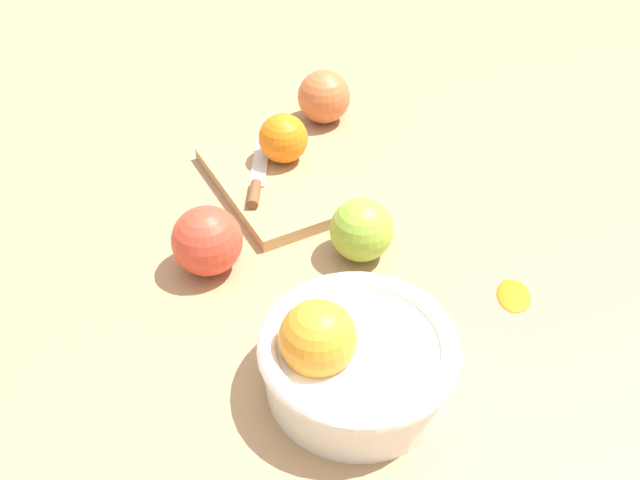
% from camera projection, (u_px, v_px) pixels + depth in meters
% --- Properties ---
extents(ground_plane, '(2.40, 2.40, 0.00)m').
position_uv_depth(ground_plane, '(333.00, 233.00, 0.81)').
color(ground_plane, tan).
extents(bowl, '(0.18, 0.18, 0.11)m').
position_uv_depth(bowl, '(353.00, 357.00, 0.62)').
color(bowl, white).
rests_on(bowl, ground_plane).
extents(cutting_board, '(0.24, 0.19, 0.02)m').
position_uv_depth(cutting_board, '(279.00, 181.00, 0.88)').
color(cutting_board, tan).
rests_on(cutting_board, ground_plane).
extents(orange_on_board, '(0.06, 0.06, 0.06)m').
position_uv_depth(orange_on_board, '(283.00, 138.00, 0.88)').
color(orange_on_board, orange).
rests_on(orange_on_board, cutting_board).
extents(knife, '(0.13, 0.12, 0.01)m').
position_uv_depth(knife, '(257.00, 180.00, 0.86)').
color(knife, silver).
rests_on(knife, cutting_board).
extents(apple_front_right, '(0.08, 0.08, 0.08)m').
position_uv_depth(apple_front_right, '(324.00, 97.00, 0.99)').
color(apple_front_right, '#CC6638').
rests_on(apple_front_right, ground_plane).
extents(apple_mid_left, '(0.07, 0.07, 0.07)m').
position_uv_depth(apple_mid_left, '(360.00, 231.00, 0.76)').
color(apple_mid_left, '#8EB738').
rests_on(apple_mid_left, ground_plane).
extents(apple_back_right, '(0.08, 0.08, 0.08)m').
position_uv_depth(apple_back_right, '(207.00, 241.00, 0.74)').
color(apple_back_right, '#D6422D').
rests_on(apple_back_right, ground_plane).
extents(citrus_peel, '(0.06, 0.06, 0.01)m').
position_uv_depth(citrus_peel, '(514.00, 293.00, 0.73)').
color(citrus_peel, orange).
rests_on(citrus_peel, ground_plane).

